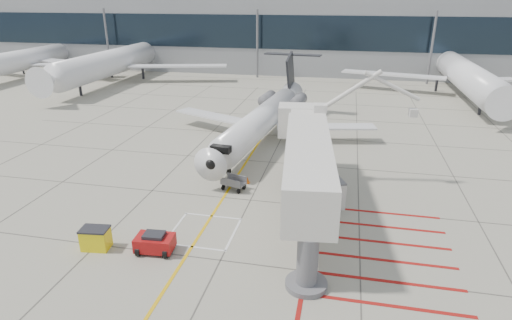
% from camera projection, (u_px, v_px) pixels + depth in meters
% --- Properties ---
extents(ground_plane, '(260.00, 260.00, 0.00)m').
position_uv_depth(ground_plane, '(237.00, 226.00, 28.66)').
color(ground_plane, '#9E9B88').
rests_on(ground_plane, ground).
extents(regional_jet, '(26.61, 32.02, 7.76)m').
position_uv_depth(regional_jet, '(254.00, 111.00, 41.55)').
color(regional_jet, silver).
rests_on(regional_jet, ground_plane).
extents(jet_bridge, '(11.33, 20.36, 7.78)m').
position_uv_depth(jet_bridge, '(307.00, 171.00, 27.56)').
color(jet_bridge, silver).
rests_on(jet_bridge, ground_plane).
extents(pushback_tug, '(2.36, 1.57, 1.32)m').
position_uv_depth(pushback_tug, '(155.00, 242.00, 25.65)').
color(pushback_tug, '#A40F10').
rests_on(pushback_tug, ground_plane).
extents(spill_bin, '(1.72, 1.25, 1.40)m').
position_uv_depth(spill_bin, '(96.00, 238.00, 25.96)').
color(spill_bin, yellow).
rests_on(spill_bin, ground_plane).
extents(baggage_cart, '(2.06, 1.61, 1.14)m').
position_uv_depth(baggage_cart, '(234.00, 183.00, 33.86)').
color(baggage_cart, '#55555A').
rests_on(baggage_cart, ground_plane).
extents(ground_power_unit, '(3.01, 2.44, 2.07)m').
position_uv_depth(ground_power_unit, '(325.00, 194.00, 30.86)').
color(ground_power_unit, silver).
rests_on(ground_power_unit, ground_plane).
extents(cone_nose, '(0.39, 0.39, 0.54)m').
position_uv_depth(cone_nose, '(247.00, 180.00, 35.14)').
color(cone_nose, orange).
rests_on(cone_nose, ground_plane).
extents(cone_side, '(0.34, 0.34, 0.48)m').
position_uv_depth(cone_side, '(288.00, 176.00, 36.08)').
color(cone_side, '#F33D0C').
rests_on(cone_side, ground_plane).
extents(terminal_building, '(180.00, 28.00, 14.00)m').
position_uv_depth(terminal_building, '(368.00, 33.00, 87.96)').
color(terminal_building, gray).
rests_on(terminal_building, ground_plane).
extents(terminal_glass_band, '(180.00, 0.10, 6.00)m').
position_uv_depth(terminal_glass_band, '(371.00, 34.00, 74.80)').
color(terminal_glass_band, black).
rests_on(terminal_glass_band, ground_plane).
extents(bg_aircraft_a, '(33.40, 37.11, 11.13)m').
position_uv_depth(bg_aircraft_a, '(24.00, 46.00, 78.72)').
color(bg_aircraft_a, silver).
rests_on(bg_aircraft_a, ground_plane).
extents(bg_aircraft_b, '(37.98, 42.20, 12.66)m').
position_uv_depth(bg_aircraft_b, '(118.00, 44.00, 74.75)').
color(bg_aircraft_b, silver).
rests_on(bg_aircraft_b, ground_plane).
extents(bg_aircraft_c, '(35.86, 39.85, 11.95)m').
position_uv_depth(bg_aircraft_c, '(465.00, 55.00, 63.85)').
color(bg_aircraft_c, silver).
rests_on(bg_aircraft_c, ground_plane).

